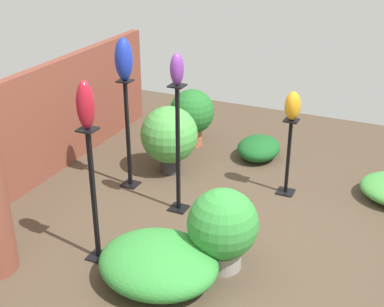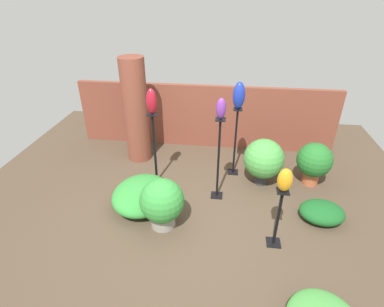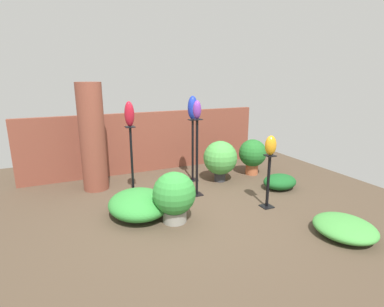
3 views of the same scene
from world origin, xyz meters
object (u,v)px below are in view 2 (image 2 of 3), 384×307
at_px(pedestal_ruby, 155,152).
at_px(potted_plant_back_center, 314,161).
at_px(art_vase_amber, 285,180).
at_px(art_vase_violet, 221,109).
at_px(art_vase_cobalt, 239,96).
at_px(art_vase_ruby, 151,101).
at_px(potted_plant_mid_right, 162,202).
at_px(potted_plant_walkway_edge, 264,159).
at_px(brick_pillar, 136,111).
at_px(pedestal_violet, 218,163).
at_px(pedestal_cobalt, 235,145).
at_px(pedestal_amber, 277,221).

relative_size(pedestal_ruby, potted_plant_back_center, 1.66).
distance_m(art_vase_amber, art_vase_violet, 1.43).
relative_size(art_vase_amber, art_vase_cobalt, 0.68).
distance_m(art_vase_ruby, potted_plant_mid_right, 1.65).
xyz_separation_m(art_vase_amber, potted_plant_mid_right, (-1.65, 0.17, -0.66)).
relative_size(art_vase_amber, potted_plant_back_center, 0.41).
height_order(art_vase_violet, potted_plant_walkway_edge, art_vase_violet).
bearing_deg(brick_pillar, potted_plant_walkway_edge, -14.09).
bearing_deg(art_vase_amber, art_vase_cobalt, 108.54).
xyz_separation_m(pedestal_violet, potted_plant_back_center, (1.70, 0.61, -0.20)).
xyz_separation_m(brick_pillar, pedestal_violet, (1.71, -1.14, -0.38)).
height_order(potted_plant_back_center, potted_plant_mid_right, potted_plant_back_center).
height_order(pedestal_cobalt, art_vase_ruby, art_vase_ruby).
relative_size(art_vase_ruby, potted_plant_mid_right, 0.54).
xyz_separation_m(art_vase_amber, art_vase_cobalt, (-0.60, 1.79, 0.48)).
height_order(art_vase_amber, art_vase_violet, art_vase_violet).
bearing_deg(art_vase_violet, art_vase_amber, -48.83).
height_order(pedestal_amber, art_vase_cobalt, art_vase_cobalt).
bearing_deg(potted_plant_walkway_edge, potted_plant_back_center, 6.19).
bearing_deg(art_vase_amber, potted_plant_back_center, 62.81).
bearing_deg(potted_plant_walkway_edge, art_vase_ruby, -174.24).
bearing_deg(art_vase_cobalt, pedestal_amber, -71.46).
bearing_deg(pedestal_ruby, art_vase_violet, -15.20).
xyz_separation_m(art_vase_violet, potted_plant_mid_right, (-0.78, -0.83, -1.19)).
distance_m(art_vase_violet, potted_plant_walkway_edge, 1.47).
relative_size(pedestal_cobalt, potted_plant_mid_right, 1.67).
bearing_deg(art_vase_cobalt, potted_plant_walkway_edge, -28.46).
bearing_deg(pedestal_cobalt, art_vase_amber, -71.46).
height_order(brick_pillar, potted_plant_back_center, brick_pillar).
xyz_separation_m(pedestal_ruby, art_vase_amber, (2.02, -1.31, 0.47)).
bearing_deg(potted_plant_mid_right, art_vase_ruby, 107.94).
distance_m(art_vase_cobalt, art_vase_ruby, 1.50).
distance_m(pedestal_violet, art_vase_ruby, 1.49).
bearing_deg(pedestal_ruby, pedestal_cobalt, 18.56).
xyz_separation_m(art_vase_cobalt, art_vase_violet, (-0.27, -0.79, 0.05)).
height_order(pedestal_cobalt, pedestal_violet, pedestal_violet).
bearing_deg(art_vase_violet, art_vase_cobalt, 70.85).
height_order(brick_pillar, pedestal_amber, brick_pillar).
bearing_deg(art_vase_amber, pedestal_cobalt, 108.54).
relative_size(art_vase_cobalt, potted_plant_back_center, 0.59).
height_order(pedestal_amber, pedestal_ruby, pedestal_ruby).
distance_m(pedestal_violet, potted_plant_walkway_edge, 0.96).
bearing_deg(pedestal_cobalt, pedestal_amber, -71.46).
distance_m(pedestal_cobalt, pedestal_ruby, 1.50).
bearing_deg(art_vase_ruby, potted_plant_mid_right, -72.06).
relative_size(pedestal_cobalt, pedestal_violet, 0.91).
xyz_separation_m(pedestal_cobalt, art_vase_violet, (-0.27, -0.79, 1.01)).
height_order(art_vase_cobalt, potted_plant_walkway_edge, art_vase_cobalt).
distance_m(potted_plant_walkway_edge, potted_plant_back_center, 0.91).
bearing_deg(potted_plant_back_center, art_vase_amber, -117.19).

